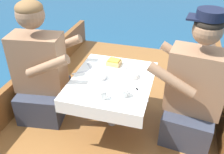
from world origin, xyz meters
name	(u,v)px	position (x,y,z in m)	size (l,w,h in m)	color
ground_plane	(111,149)	(0.00, 0.00, 0.00)	(60.00, 60.00, 0.00)	navy
boat_deck	(111,138)	(0.00, 0.00, 0.14)	(1.81, 3.18, 0.29)	brown
gunwale_port	(17,94)	(-0.87, 0.00, 0.44)	(0.06, 3.18, 0.30)	brown
cockpit_table	(112,85)	(0.00, 0.03, 0.68)	(0.60, 0.71, 0.44)	#B2B2B7
person_port	(41,73)	(-0.60, 0.02, 0.69)	(0.56, 0.50, 1.00)	#333847
person_starboard	(193,93)	(0.60, 0.08, 0.69)	(0.56, 0.49, 1.01)	#333847
plate_sandwich	(114,65)	(-0.04, 0.23, 0.74)	(0.22, 0.22, 0.01)	white
plate_bread	(89,88)	(-0.13, -0.14, 0.74)	(0.16, 0.16, 0.01)	white
sandwich	(114,62)	(-0.04, 0.23, 0.76)	(0.12, 0.10, 0.05)	tan
bowl_port_near	(98,76)	(-0.10, 0.02, 0.75)	(0.12, 0.12, 0.04)	white
bowl_starboard_near	(130,74)	(0.13, 0.10, 0.75)	(0.12, 0.12, 0.04)	white
coffee_cup_port	(123,92)	(0.13, -0.15, 0.76)	(0.11, 0.08, 0.06)	white
coffee_cup_starboard	(102,94)	(0.00, -0.22, 0.77)	(0.09, 0.06, 0.07)	white
utensil_knife_starboard	(91,68)	(-0.21, 0.14, 0.73)	(0.12, 0.14, 0.00)	silver
utensil_spoon_port	(105,81)	(-0.04, -0.02, 0.73)	(0.06, 0.17, 0.01)	silver
utensil_fork_port	(140,93)	(0.24, -0.09, 0.73)	(0.12, 0.15, 0.00)	silver
utensil_spoon_starboard	(86,71)	(-0.23, 0.08, 0.73)	(0.14, 0.12, 0.01)	silver
utensil_spoon_center	(72,88)	(-0.24, -0.16, 0.73)	(0.10, 0.15, 0.01)	silver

